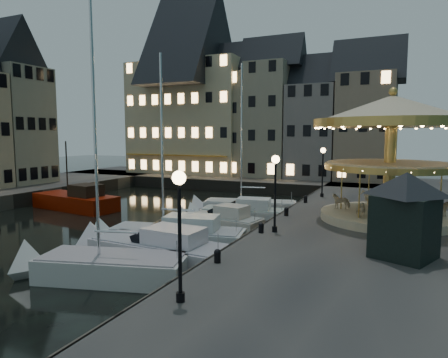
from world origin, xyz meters
The scene contains 29 objects.
ground centered at (0.00, 0.00, 0.00)m, with size 160.00×160.00×0.00m, color black.
quay_east centered at (14.00, 6.00, 0.65)m, with size 16.00×56.00×1.30m, color #474442.
quay_north centered at (-8.00, 28.00, 0.65)m, with size 44.00×12.00×1.30m, color #474442.
quaywall_e centered at (6.00, 6.00, 0.65)m, with size 0.15×44.00×1.30m, color #47423A.
quaywall_n centered at (-6.00, 22.00, 0.65)m, with size 48.00×0.15×1.30m, color #47423A.
streetlamp_a centered at (7.20, -9.00, 4.02)m, with size 0.44×0.44×4.17m.
streetlamp_b centered at (7.20, 1.00, 4.02)m, with size 0.44×0.44×4.17m.
streetlamp_c centered at (7.20, 14.50, 4.02)m, with size 0.44×0.44×4.17m.
bollard_a centered at (6.60, -5.00, 1.60)m, with size 0.30×0.30×0.57m.
bollard_b centered at (6.60, 0.50, 1.60)m, with size 0.30×0.30×0.57m.
bollard_c centered at (6.60, 5.50, 1.60)m, with size 0.30×0.30×0.57m.
bollard_d centered at (6.60, 11.00, 1.60)m, with size 0.30×0.30×0.57m.
townhouse_na centered at (-19.50, 30.00, 7.78)m, with size 5.50×8.00×12.80m.
townhouse_nb centered at (-14.05, 30.00, 8.28)m, with size 6.16×8.00×13.80m.
townhouse_nc centered at (-8.00, 30.00, 8.78)m, with size 6.82×8.00×14.80m.
townhouse_nd centered at (-2.25, 30.00, 9.28)m, with size 5.50×8.00×15.80m.
townhouse_ne centered at (3.20, 30.00, 7.78)m, with size 6.16×8.00×12.80m.
townhouse_nf centered at (9.25, 30.00, 8.28)m, with size 6.82×8.00×13.80m.
townhouse_wc centered at (-26.00, 10.95, 8.48)m, with size 8.80×5.50×14.20m.
hotel_corner centered at (-14.00, 30.00, 9.78)m, with size 17.60×9.00×16.80m.
motorboat_a centered at (1.12, -5.78, 0.54)m, with size 7.77×4.37×12.91m.
motorboat_b centered at (1.87, -2.73, 0.64)m, with size 8.62×2.93×2.15m.
motorboat_c centered at (1.18, -0.06, 0.68)m, with size 9.00×3.93×11.91m.
motorboat_d centered at (2.24, 4.40, 0.63)m, with size 6.34×2.90×2.15m.
motorboat_e centered at (2.43, 7.36, 0.64)m, with size 7.34×3.19×2.15m.
motorboat_f centered at (1.47, 10.79, 0.53)m, with size 8.54×4.08×11.34m.
red_fishing_boat centered at (-12.64, 6.70, 0.71)m, with size 8.63×4.01×6.19m.
carousel centered at (12.68, 6.66, 6.61)m, with size 9.21×9.21×8.06m.
ticket_kiosk centered at (13.60, -1.08, 3.79)m, with size 3.58×3.58×4.19m.
Camera 1 is at (13.47, -19.48, 6.56)m, focal length 32.00 mm.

